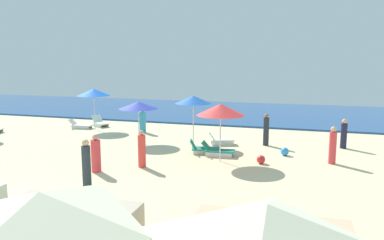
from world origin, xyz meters
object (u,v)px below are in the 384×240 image
(umbrella_2, at_px, (138,105))
(umbrella_4, at_px, (94,92))
(lounge_chair_1_0, at_px, (204,148))
(lounge_chair_3_0, at_px, (220,140))
(umbrella_1, at_px, (221,110))
(umbrella_3, at_px, (193,100))
(lounge_chair_1_1, at_px, (217,151))
(beach_ball_1, at_px, (261,159))
(beachgoer_3, at_px, (266,130))
(beach_ball_0, at_px, (285,152))
(lounge_chair_4_0, at_px, (80,125))
(beachgoer_4, at_px, (142,150))
(beachgoer_2, at_px, (86,164))
(beachgoer_1, at_px, (143,121))
(beachgoer_6, at_px, (333,146))
(beachgoer_0, at_px, (96,155))
(beachgoer_5, at_px, (344,134))
(lounge_chair_4_1, at_px, (100,122))

(umbrella_2, distance_m, umbrella_4, 5.15)
(lounge_chair_1_0, xyz_separation_m, lounge_chair_3_0, (0.36, 2.05, 0.04))
(lounge_chair_3_0, bearing_deg, umbrella_1, 172.86)
(umbrella_3, bearing_deg, umbrella_1, -53.70)
(lounge_chair_1_1, height_order, beach_ball_1, lounge_chair_1_1)
(lounge_chair_1_1, bearing_deg, lounge_chair_1_0, 61.71)
(beachgoer_3, relative_size, beach_ball_0, 4.45)
(lounge_chair_4_0, bearing_deg, beachgoer_4, -139.59)
(beachgoer_2, bearing_deg, lounge_chair_1_1, 179.58)
(beachgoer_1, bearing_deg, lounge_chair_3_0, -7.72)
(umbrella_4, relative_size, beach_ball_1, 7.09)
(lounge_chair_1_0, distance_m, beach_ball_0, 3.85)
(beachgoer_2, bearing_deg, beachgoer_1, -135.91)
(lounge_chair_1_1, distance_m, beachgoer_6, 5.14)
(lounge_chair_4_0, distance_m, beachgoer_0, 10.33)
(beachgoer_2, bearing_deg, beach_ball_0, 166.69)
(beachgoer_1, height_order, beachgoer_4, beachgoer_4)
(beachgoer_0, height_order, beachgoer_2, beachgoer_2)
(lounge_chair_3_0, xyz_separation_m, lounge_chair_4_0, (-9.88, 2.00, -0.05))
(umbrella_4, distance_m, beachgoer_0, 9.77)
(lounge_chair_4_0, xyz_separation_m, beachgoer_5, (16.09, -0.97, 0.51))
(umbrella_4, relative_size, beachgoer_2, 1.52)
(umbrella_2, xyz_separation_m, beachgoer_4, (2.14, -4.34, -1.31))
(lounge_chair_1_0, bearing_deg, beachgoer_3, -61.98)
(beachgoer_2, height_order, beachgoer_4, beachgoer_2)
(umbrella_1, xyz_separation_m, lounge_chair_1_0, (-1.08, 1.22, -2.10))
(lounge_chair_4_1, bearing_deg, beachgoer_3, -70.27)
(umbrella_2, relative_size, lounge_chair_3_0, 1.48)
(umbrella_3, xyz_separation_m, beachgoer_2, (-1.68, -7.60, -1.58))
(beachgoer_4, height_order, beach_ball_1, beachgoer_4)
(lounge_chair_4_1, bearing_deg, umbrella_3, -82.16)
(beachgoer_0, bearing_deg, lounge_chair_1_1, 134.85)
(lounge_chair_1_0, bearing_deg, lounge_chair_3_0, -25.71)
(beachgoer_4, bearing_deg, umbrella_2, -111.94)
(beachgoer_2, bearing_deg, beachgoer_0, -128.12)
(umbrella_2, relative_size, beachgoer_2, 1.30)
(beach_ball_0, bearing_deg, umbrella_2, 175.67)
(lounge_chair_1_1, bearing_deg, lounge_chair_4_0, 62.61)
(umbrella_4, bearing_deg, lounge_chair_1_1, -25.36)
(umbrella_2, xyz_separation_m, beachgoer_5, (10.58, 1.81, -1.33))
(beachgoer_0, relative_size, beachgoer_6, 0.94)
(beachgoer_2, height_order, beach_ball_0, beachgoer_2)
(lounge_chair_4_0, distance_m, beachgoer_6, 15.94)
(lounge_chair_1_1, xyz_separation_m, beach_ball_0, (3.05, 1.01, -0.07))
(lounge_chair_3_0, bearing_deg, beachgoer_5, -100.14)
(lounge_chair_4_1, height_order, beachgoer_4, beachgoer_4)
(umbrella_1, relative_size, beachgoer_4, 1.63)
(umbrella_4, distance_m, beachgoer_3, 11.28)
(lounge_chair_3_0, relative_size, beachgoer_2, 0.87)
(umbrella_2, height_order, beachgoer_6, umbrella_2)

